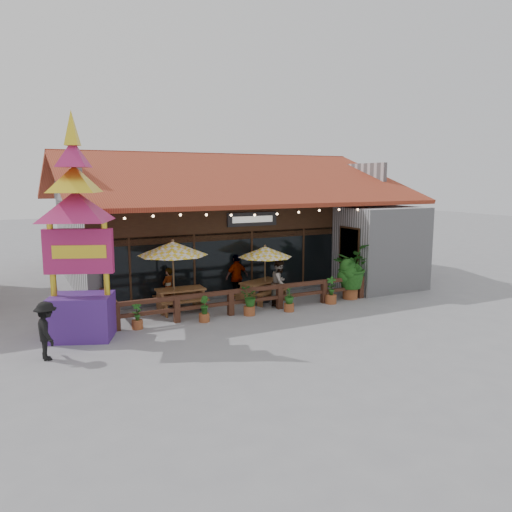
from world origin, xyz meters
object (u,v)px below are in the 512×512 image
thai_sign_tower (76,212)px  tropical_plant (351,267)px  picnic_table_left (181,296)px  pedestrian (46,331)px  umbrella_left (173,249)px  umbrella_right (265,252)px  picnic_table_right (261,287)px

thai_sign_tower → tropical_plant: (10.45, 0.43, -2.56)m
picnic_table_left → pedestrian: pedestrian is taller
umbrella_left → picnic_table_left: umbrella_left is taller
tropical_plant → pedestrian: tropical_plant is taller
pedestrian → umbrella_left: bearing=-62.8°
picnic_table_left → umbrella_right: bearing=-2.8°
picnic_table_left → picnic_table_right: picnic_table_left is taller
picnic_table_right → picnic_table_left: bearing=179.7°
umbrella_left → picnic_table_right: 4.03m
picnic_table_left → thai_sign_tower: (-3.69, -1.72, 3.28)m
thai_sign_tower → umbrella_right: bearing=12.3°
umbrella_right → thai_sign_tower: thai_sign_tower is taller
picnic_table_left → pedestrian: size_ratio=1.13×
picnic_table_right → tropical_plant: (3.44, -1.27, 0.74)m
thai_sign_tower → tropical_plant: thai_sign_tower is taller
picnic_table_left → picnic_table_right: bearing=-0.3°
umbrella_right → tropical_plant: umbrella_right is taller
picnic_table_left → pedestrian: 5.76m
thai_sign_tower → pedestrian: (-1.11, -1.47, -3.05)m
umbrella_left → tropical_plant: 7.22m
umbrella_left → thai_sign_tower: thai_sign_tower is taller
umbrella_right → picnic_table_left: (-3.43, 0.17, -1.42)m
umbrella_right → thai_sign_tower: (-7.12, -1.55, 1.86)m
umbrella_right → picnic_table_right: 1.45m
pedestrian → picnic_table_left: bearing=-63.3°
picnic_table_left → thai_sign_tower: thai_sign_tower is taller
picnic_table_left → thai_sign_tower: bearing=-155.0°
pedestrian → umbrella_right: bearing=-76.8°
picnic_table_left → picnic_table_right: 3.32m
umbrella_left → umbrella_right: bearing=-0.7°
pedestrian → thai_sign_tower: bearing=-44.0°
tropical_plant → pedestrian: bearing=-170.7°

